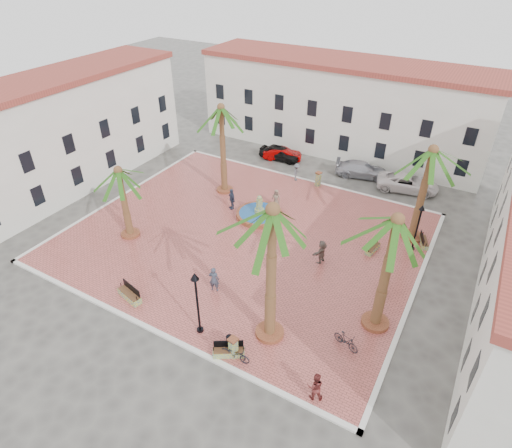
{
  "coord_description": "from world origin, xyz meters",
  "views": [
    {
      "loc": [
        14.33,
        -23.28,
        19.64
      ],
      "look_at": [
        1.0,
        0.0,
        1.6
      ],
      "focal_mm": 30.0,
      "sensor_mm": 36.0,
      "label": 1
    }
  ],
  "objects_px": {
    "fountain": "(259,214)",
    "palm_nw": "(221,117)",
    "bench_e": "(372,248)",
    "lamppost_s": "(196,293)",
    "lamppost_e": "(419,220)",
    "pedestrian_fountain_a": "(276,198)",
    "car_white": "(408,183)",
    "bench_se": "(229,352)",
    "pedestrian_north": "(297,172)",
    "car_silver": "(362,169)",
    "palm_e": "(395,234)",
    "car_black": "(280,153)",
    "bollard_n": "(318,179)",
    "car_red": "(282,154)",
    "palm_sw": "(120,179)",
    "palm_ne": "(431,161)",
    "bicycle_b": "(346,341)",
    "palm_s": "(272,226)",
    "litter_bin": "(230,341)",
    "bicycle_a": "(235,354)",
    "pedestrian_east": "(322,252)",
    "cyclist_b": "(315,386)",
    "bollard_se": "(233,347)",
    "cyclist_a": "(214,279)",
    "bollard_e": "(383,284)",
    "bench_ne": "(424,242)",
    "pedestrian_fountain_b": "(232,199)"
  },
  "relations": [
    {
      "from": "palm_sw",
      "to": "palm_ne",
      "type": "relative_size",
      "value": 0.77
    },
    {
      "from": "bench_se",
      "to": "lamppost_s",
      "type": "bearing_deg",
      "value": 133.6
    },
    {
      "from": "pedestrian_fountain_a",
      "to": "car_white",
      "type": "relative_size",
      "value": 0.29
    },
    {
      "from": "palm_sw",
      "to": "car_white",
      "type": "relative_size",
      "value": 1.08
    },
    {
      "from": "pedestrian_north",
      "to": "cyclist_b",
      "type": "bearing_deg",
      "value": -162.19
    },
    {
      "from": "bench_se",
      "to": "litter_bin",
      "type": "bearing_deg",
      "value": 86.18
    },
    {
      "from": "palm_s",
      "to": "bench_e",
      "type": "bearing_deg",
      "value": 75.38
    },
    {
      "from": "bicycle_a",
      "to": "bicycle_b",
      "type": "bearing_deg",
      "value": -56.71
    },
    {
      "from": "bollard_se",
      "to": "car_white",
      "type": "xyz_separation_m",
      "value": [
        3.74,
        24.25,
        -0.1
      ]
    },
    {
      "from": "palm_s",
      "to": "litter_bin",
      "type": "xyz_separation_m",
      "value": [
        -1.55,
        -1.93,
        -7.33
      ]
    },
    {
      "from": "palm_s",
      "to": "bollard_e",
      "type": "bearing_deg",
      "value": 55.23
    },
    {
      "from": "fountain",
      "to": "cyclist_b",
      "type": "distance_m",
      "value": 17.21
    },
    {
      "from": "bollard_n",
      "to": "bicycle_a",
      "type": "xyz_separation_m",
      "value": [
        3.88,
        -20.8,
        -0.26
      ]
    },
    {
      "from": "fountain",
      "to": "bench_e",
      "type": "distance_m",
      "value": 9.65
    },
    {
      "from": "fountain",
      "to": "car_red",
      "type": "distance_m",
      "value": 11.64
    },
    {
      "from": "pedestrian_fountain_a",
      "to": "car_black",
      "type": "xyz_separation_m",
      "value": [
        -4.16,
        8.84,
        -0.2
      ]
    },
    {
      "from": "fountain",
      "to": "palm_nw",
      "type": "bearing_deg",
      "value": 155.63
    },
    {
      "from": "bench_se",
      "to": "lamppost_s",
      "type": "relative_size",
      "value": 0.4
    },
    {
      "from": "bench_se",
      "to": "litter_bin",
      "type": "distance_m",
      "value": 0.64
    },
    {
      "from": "palm_ne",
      "to": "lamppost_e",
      "type": "distance_m",
      "value": 4.2
    },
    {
      "from": "pedestrian_fountain_b",
      "to": "car_red",
      "type": "relative_size",
      "value": 0.48
    },
    {
      "from": "cyclist_b",
      "to": "pedestrian_north",
      "type": "bearing_deg",
      "value": -87.27
    },
    {
      "from": "fountain",
      "to": "bollard_n",
      "type": "height_order",
      "value": "fountain"
    },
    {
      "from": "bicycle_b",
      "to": "palm_sw",
      "type": "bearing_deg",
      "value": 102.44
    },
    {
      "from": "palm_s",
      "to": "lamppost_e",
      "type": "xyz_separation_m",
      "value": [
        5.38,
        12.56,
        -5.08
      ]
    },
    {
      "from": "palm_sw",
      "to": "car_silver",
      "type": "distance_m",
      "value": 23.09
    },
    {
      "from": "palm_sw",
      "to": "car_silver",
      "type": "xyz_separation_m",
      "value": [
        12.5,
        18.92,
        -4.32
      ]
    },
    {
      "from": "bench_se",
      "to": "pedestrian_north",
      "type": "bearing_deg",
      "value": 73.53
    },
    {
      "from": "bench_e",
      "to": "car_black",
      "type": "height_order",
      "value": "car_black"
    },
    {
      "from": "palm_ne",
      "to": "car_red",
      "type": "relative_size",
      "value": 1.96
    },
    {
      "from": "lamppost_s",
      "to": "lamppost_e",
      "type": "xyz_separation_m",
      "value": [
        9.07,
        14.42,
        -0.41
      ]
    },
    {
      "from": "bollard_n",
      "to": "car_red",
      "type": "relative_size",
      "value": 0.35
    },
    {
      "from": "palm_e",
      "to": "car_black",
      "type": "xyz_separation_m",
      "value": [
        -15.7,
        17.98,
        -6.08
      ]
    },
    {
      "from": "bicycle_b",
      "to": "car_silver",
      "type": "xyz_separation_m",
      "value": [
        -6.02,
        21.11,
        0.08
      ]
    },
    {
      "from": "bicycle_a",
      "to": "pedestrian_east",
      "type": "xyz_separation_m",
      "value": [
        0.77,
        10.35,
        0.44
      ]
    },
    {
      "from": "lamppost_s",
      "to": "car_silver",
      "type": "bearing_deg",
      "value": 85.54
    },
    {
      "from": "bollard_e",
      "to": "litter_bin",
      "type": "distance_m",
      "value": 10.76
    },
    {
      "from": "palm_nw",
      "to": "bench_e",
      "type": "distance_m",
      "value": 16.25
    },
    {
      "from": "bench_e",
      "to": "lamppost_e",
      "type": "relative_size",
      "value": 0.43
    },
    {
      "from": "cyclist_b",
      "to": "pedestrian_fountain_b",
      "type": "height_order",
      "value": "pedestrian_fountain_b"
    },
    {
      "from": "lamppost_s",
      "to": "lamppost_e",
      "type": "bearing_deg",
      "value": 57.83
    },
    {
      "from": "car_silver",
      "to": "car_white",
      "type": "height_order",
      "value": "car_white"
    },
    {
      "from": "palm_ne",
      "to": "cyclist_a",
      "type": "bearing_deg",
      "value": -128.22
    },
    {
      "from": "bench_ne",
      "to": "car_white",
      "type": "xyz_separation_m",
      "value": [
        -3.21,
        8.21,
        0.38
      ]
    },
    {
      "from": "bench_e",
      "to": "lamppost_s",
      "type": "height_order",
      "value": "lamppost_s"
    },
    {
      "from": "fountain",
      "to": "bicycle_b",
      "type": "distance_m",
      "value": 14.59
    },
    {
      "from": "palm_ne",
      "to": "bollard_n",
      "type": "bearing_deg",
      "value": 157.03
    },
    {
      "from": "fountain",
      "to": "bollard_se",
      "type": "distance_m",
      "value": 14.5
    },
    {
      "from": "palm_ne",
      "to": "car_white",
      "type": "bearing_deg",
      "value": 106.24
    },
    {
      "from": "bench_se",
      "to": "bench_ne",
      "type": "relative_size",
      "value": 1.07
    }
  ]
}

